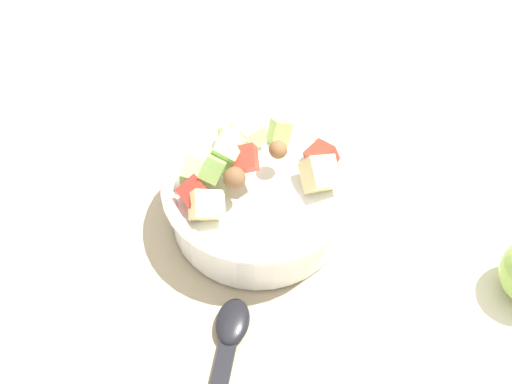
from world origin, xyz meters
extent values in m
plane|color=silver|center=(0.00, 0.00, 0.00)|extent=(2.40, 2.40, 0.00)
cube|color=tan|center=(0.00, 0.00, 0.00)|extent=(0.46, 0.35, 0.01)
cylinder|color=white|center=(0.00, 0.00, 0.04)|extent=(0.20, 0.20, 0.06)
torus|color=white|center=(0.00, 0.00, 0.07)|extent=(0.22, 0.22, 0.02)
cube|color=#A3CC6B|center=(-0.01, -0.04, 0.11)|extent=(0.04, 0.04, 0.04)
cube|color=#8CB74C|center=(-0.05, -0.04, 0.09)|extent=(0.03, 0.03, 0.03)
sphere|color=brown|center=(-0.02, 0.02, 0.10)|extent=(0.03, 0.03, 0.03)
sphere|color=brown|center=(0.03, -0.02, 0.11)|extent=(0.04, 0.04, 0.04)
cube|color=beige|center=(0.05, -0.05, 0.09)|extent=(0.04, 0.04, 0.05)
cube|color=beige|center=(0.00, 0.07, 0.09)|extent=(0.05, 0.05, 0.05)
cube|color=#BC3828|center=(0.00, -0.01, 0.11)|extent=(0.03, 0.03, 0.04)
cube|color=beige|center=(-0.06, -0.01, 0.09)|extent=(0.04, 0.04, 0.03)
cube|color=#93C160|center=(0.00, -0.07, 0.08)|extent=(0.04, 0.03, 0.04)
cube|color=red|center=(0.03, -0.07, 0.09)|extent=(0.04, 0.04, 0.03)
cube|color=#A3CC6B|center=(-0.07, 0.02, 0.08)|extent=(0.04, 0.03, 0.04)
cube|color=#93C160|center=(0.01, -0.05, 0.11)|extent=(0.04, 0.03, 0.04)
cube|color=#BC3828|center=(-0.04, 0.07, 0.08)|extent=(0.04, 0.04, 0.03)
cube|color=#E5D684|center=(-0.04, -0.03, 0.10)|extent=(0.03, 0.04, 0.03)
ellipsoid|color=black|center=(0.14, -0.02, 0.01)|extent=(0.06, 0.04, 0.01)
camera|label=1|loc=(0.47, 0.01, 0.65)|focal=46.46mm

